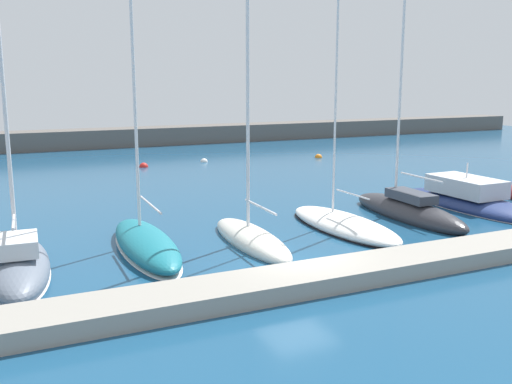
# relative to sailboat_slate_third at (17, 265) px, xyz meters

# --- Properties ---
(ground_plane) EXTENTS (120.00, 120.00, 0.00)m
(ground_plane) POSITION_rel_sailboat_slate_third_xyz_m (9.05, -3.77, -0.37)
(ground_plane) COLOR navy
(dock_pier) EXTENTS (39.99, 2.03, 0.59)m
(dock_pier) POSITION_rel_sailboat_slate_third_xyz_m (9.05, -5.37, -0.07)
(dock_pier) COLOR gray
(dock_pier) RESTS_ON ground_plane
(breakwater_seawall) EXTENTS (108.00, 3.42, 1.83)m
(breakwater_seawall) POSITION_rel_sailboat_slate_third_xyz_m (9.05, 37.91, 0.55)
(breakwater_seawall) COLOR #5B5651
(breakwater_seawall) RESTS_ON ground_plane
(sailboat_slate_third) EXTENTS (2.55, 7.12, 13.72)m
(sailboat_slate_third) POSITION_rel_sailboat_slate_third_xyz_m (0.00, 0.00, 0.00)
(sailboat_slate_third) COLOR slate
(sailboat_slate_third) RESTS_ON ground_plane
(sailboat_teal_fourth) EXTENTS (2.18, 7.81, 14.79)m
(sailboat_teal_fourth) POSITION_rel_sailboat_slate_third_xyz_m (4.77, 0.89, -0.00)
(sailboat_teal_fourth) COLOR #19707F
(sailboat_teal_fourth) RESTS_ON ground_plane
(sailboat_ivory_fifth) EXTENTS (1.90, 6.85, 11.86)m
(sailboat_ivory_fifth) POSITION_rel_sailboat_slate_third_xyz_m (9.01, 0.13, -0.11)
(sailboat_ivory_fifth) COLOR silver
(sailboat_ivory_fifth) RESTS_ON ground_plane
(sailboat_white_sixth) EXTENTS (2.71, 7.73, 13.46)m
(sailboat_white_sixth) POSITION_rel_sailboat_slate_third_xyz_m (13.80, 0.50, -0.14)
(sailboat_white_sixth) COLOR white
(sailboat_white_sixth) RESTS_ON ground_plane
(sailboat_charcoal_seventh) EXTENTS (2.23, 8.19, 14.48)m
(sailboat_charcoal_seventh) POSITION_rel_sailboat_slate_third_xyz_m (17.92, 1.04, 0.01)
(sailboat_charcoal_seventh) COLOR #2D2D33
(sailboat_charcoal_seventh) RESTS_ON ground_plane
(motorboat_navy_eighth) EXTENTS (3.30, 9.76, 2.65)m
(motorboat_navy_eighth) POSITION_rel_sailboat_slate_third_xyz_m (22.50, 1.40, -0.02)
(motorboat_navy_eighth) COLOR navy
(motorboat_navy_eighth) RESTS_ON ground_plane
(mooring_buoy_orange) EXTENTS (0.64, 0.64, 0.64)m
(mooring_buoy_orange) POSITION_rel_sailboat_slate_third_xyz_m (25.36, 21.95, -0.37)
(mooring_buoy_orange) COLOR orange
(mooring_buoy_orange) RESTS_ON ground_plane
(mooring_buoy_white) EXTENTS (0.60, 0.60, 0.60)m
(mooring_buoy_white) POSITION_rel_sailboat_slate_third_xyz_m (15.40, 23.63, -0.37)
(mooring_buoy_white) COLOR white
(mooring_buoy_white) RESTS_ON ground_plane
(mooring_buoy_red) EXTENTS (0.70, 0.70, 0.70)m
(mooring_buoy_red) POSITION_rel_sailboat_slate_third_xyz_m (10.16, 22.92, -0.37)
(mooring_buoy_red) COLOR red
(mooring_buoy_red) RESTS_ON ground_plane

